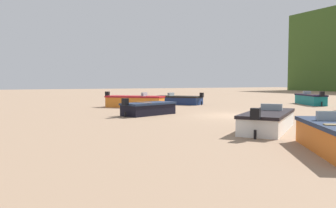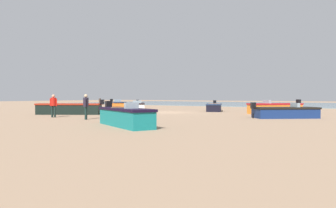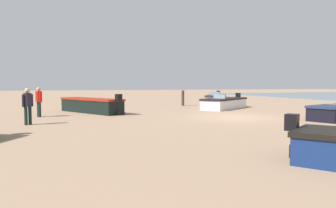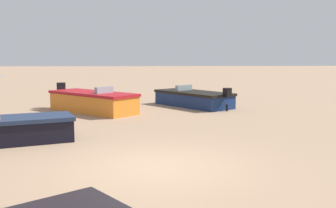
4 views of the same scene
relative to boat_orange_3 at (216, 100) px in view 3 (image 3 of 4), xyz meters
name	(u,v)px [view 3 (image 3 of 4)]	position (x,y,z in m)	size (l,w,h in m)	color
ground_plane	(234,117)	(-10.07, 3.83, -0.44)	(160.00, 160.00, 0.00)	#9A7A5F
boat_orange_3	(216,100)	(0.00, 0.00, 0.00)	(4.17, 3.36, 1.17)	orange
boat_black_4	(91,105)	(-4.86, 11.00, 0.02)	(5.15, 3.70, 1.23)	black
boat_white_5	(225,103)	(-4.44, 1.46, -0.04)	(4.13, 4.71, 1.09)	white
boat_black_6	(336,112)	(-12.74, -0.40, -0.05)	(2.61, 3.81, 1.08)	black
mooring_post_near_water	(183,98)	(-0.59, 3.30, 0.19)	(0.23, 0.23, 1.26)	#41322B
beach_walker_foreground	(39,100)	(-6.70, 13.89, 0.51)	(0.52, 0.45, 1.62)	black
beach_walker_distant	(28,103)	(-10.17, 14.07, 0.51)	(0.48, 0.48, 1.62)	black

